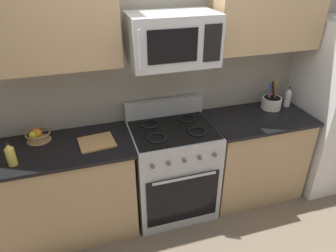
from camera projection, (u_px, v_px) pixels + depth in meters
The scene contains 12 objects.
wall_back at pixel (161, 75), 2.88m from camera, with size 8.00×0.10×2.60m, color #9E998E.
counter_left at pixel (61, 192), 2.72m from camera, with size 1.29×0.61×0.91m.
range_oven at pixel (172, 169), 2.97m from camera, with size 0.76×0.65×1.09m.
counter_right at pixel (254, 155), 3.21m from camera, with size 0.99×0.61×0.91m.
microwave at pixel (173, 39), 2.39m from camera, with size 0.69×0.44×0.40m.
upper_cabinets_left at pixel (24, 14), 2.13m from camera, with size 1.28×0.34×0.78m.
upper_cabinets_right at pixel (268, 3), 2.62m from camera, with size 0.98×0.34×0.78m.
utensil_crock at pixel (271, 102), 3.12m from camera, with size 0.20×0.20×0.30m.
fruit_basket at pixel (38, 135), 2.59m from camera, with size 0.20×0.20×0.10m.
cutting_board at pixel (97, 142), 2.56m from camera, with size 0.28×0.25×0.02m, color tan.
bottle_oil at pixel (11, 155), 2.26m from camera, with size 0.07×0.07×0.20m.
bottle_vinegar at pixel (288, 97), 3.15m from camera, with size 0.06×0.06×0.21m.
Camera 1 is at (-0.74, -1.65, 2.29)m, focal length 33.01 mm.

